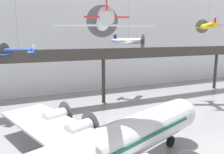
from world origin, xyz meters
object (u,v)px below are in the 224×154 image
at_px(suspended_plane_white_twin, 128,41).
at_px(suspended_plane_silver_racer, 104,21).
at_px(airliner_silver_main, 96,153).
at_px(suspended_plane_blue_trainer, 19,52).
at_px(suspended_plane_yellow_lowwing, 208,26).

height_order(suspended_plane_white_twin, suspended_plane_silver_racer, suspended_plane_silver_racer).
height_order(airliner_silver_main, suspended_plane_blue_trainer, suspended_plane_blue_trainer).
distance_m(suspended_plane_silver_racer, suspended_plane_yellow_lowwing, 29.98).
height_order(airliner_silver_main, suspended_plane_yellow_lowwing, suspended_plane_yellow_lowwing).
relative_size(airliner_silver_main, suspended_plane_blue_trainer, 3.04).
relative_size(suspended_plane_white_twin, suspended_plane_yellow_lowwing, 1.35).
bearing_deg(suspended_plane_blue_trainer, suspended_plane_yellow_lowwing, -151.98).
bearing_deg(suspended_plane_blue_trainer, suspended_plane_silver_racer, 147.07).
bearing_deg(suspended_plane_silver_racer, suspended_plane_white_twin, -14.10).
distance_m(airliner_silver_main, suspended_plane_blue_trainer, 24.10).
xyz_separation_m(airliner_silver_main, suspended_plane_blue_trainer, (-4.69, 22.62, 6.86)).
relative_size(airliner_silver_main, suspended_plane_silver_racer, 3.86).
relative_size(suspended_plane_yellow_lowwing, suspended_plane_blue_trainer, 0.66).
xyz_separation_m(suspended_plane_silver_racer, suspended_plane_yellow_lowwing, (26.75, 13.52, 0.80)).
xyz_separation_m(airliner_silver_main, suspended_plane_white_twin, (16.20, 24.78, 8.35)).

